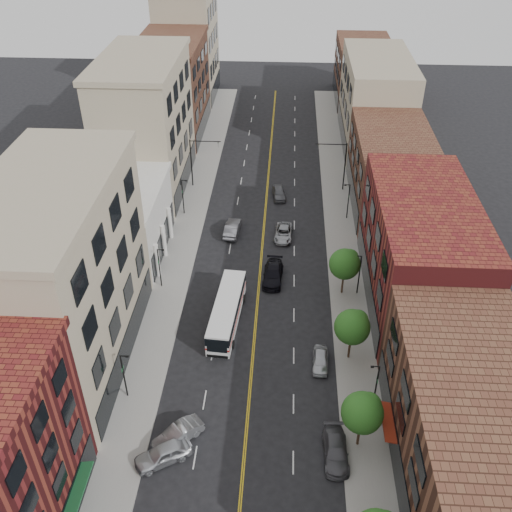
% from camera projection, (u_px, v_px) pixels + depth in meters
% --- Properties ---
extents(ground, '(220.00, 220.00, 0.00)m').
position_uv_depth(ground, '(242.00, 482.00, 44.58)').
color(ground, black).
rests_on(ground, ground).
extents(sidewalk_left, '(4.00, 110.00, 0.15)m').
position_uv_depth(sidewalk_left, '(186.00, 234.00, 73.51)').
color(sidewalk_left, gray).
rests_on(sidewalk_left, ground).
extents(sidewalk_right, '(4.00, 110.00, 0.15)m').
position_uv_depth(sidewalk_right, '(341.00, 239.00, 72.57)').
color(sidewalk_right, gray).
rests_on(sidewalk_right, ground).
extents(bldg_l_tanoffice, '(10.00, 22.00, 18.00)m').
position_uv_depth(bldg_l_tanoffice, '(62.00, 282.00, 50.75)').
color(bldg_l_tanoffice, tan).
rests_on(bldg_l_tanoffice, ground).
extents(bldg_l_white, '(10.00, 14.00, 8.00)m').
position_uv_depth(bldg_l_white, '(120.00, 223.00, 68.31)').
color(bldg_l_white, silver).
rests_on(bldg_l_white, ground).
extents(bldg_l_far_a, '(10.00, 20.00, 18.00)m').
position_uv_depth(bldg_l_far_a, '(146.00, 127.00, 79.26)').
color(bldg_l_far_a, tan).
rests_on(bldg_l_far_a, ground).
extents(bldg_l_far_b, '(10.00, 20.00, 15.00)m').
position_uv_depth(bldg_l_far_b, '(172.00, 89.00, 96.42)').
color(bldg_l_far_b, brown).
rests_on(bldg_l_far_b, ground).
extents(bldg_l_far_c, '(10.00, 16.00, 20.00)m').
position_uv_depth(bldg_l_far_c, '(188.00, 45.00, 109.63)').
color(bldg_l_far_c, tan).
rests_on(bldg_l_far_c, ground).
extents(bldg_r_near, '(10.00, 26.00, 10.00)m').
position_uv_depth(bldg_r_near, '(477.00, 454.00, 40.89)').
color(bldg_r_near, brown).
rests_on(bldg_r_near, ground).
extents(bldg_r_mid, '(10.00, 22.00, 12.00)m').
position_uv_depth(bldg_r_mid, '(420.00, 252.00, 59.86)').
color(bldg_r_mid, maroon).
rests_on(bldg_r_mid, ground).
extents(bldg_r_far_a, '(10.00, 20.00, 10.00)m').
position_uv_depth(bldg_r_far_a, '(391.00, 170.00, 77.54)').
color(bldg_r_far_a, brown).
rests_on(bldg_r_far_a, ground).
extents(bldg_r_far_b, '(10.00, 22.00, 14.00)m').
position_uv_depth(bldg_r_far_b, '(376.00, 101.00, 93.48)').
color(bldg_r_far_b, tan).
rests_on(bldg_r_far_b, ground).
extents(bldg_r_far_c, '(10.00, 18.00, 11.00)m').
position_uv_depth(bldg_r_far_c, '(363.00, 72.00, 110.64)').
color(bldg_r_far_c, brown).
rests_on(bldg_r_far_c, ground).
extents(tree_r_1, '(3.40, 3.40, 5.59)m').
position_uv_depth(tree_r_1, '(363.00, 411.00, 45.06)').
color(tree_r_1, black).
rests_on(tree_r_1, sidewalk_right).
extents(tree_r_2, '(3.40, 3.40, 5.59)m').
position_uv_depth(tree_r_2, '(353.00, 326.00, 53.21)').
color(tree_r_2, black).
rests_on(tree_r_2, sidewalk_right).
extents(tree_r_3, '(3.40, 3.40, 5.59)m').
position_uv_depth(tree_r_3, '(346.00, 263.00, 61.35)').
color(tree_r_3, black).
rests_on(tree_r_3, sidewalk_right).
extents(lamp_l_1, '(0.81, 0.55, 5.05)m').
position_uv_depth(lamp_l_1, '(124.00, 374.00, 49.89)').
color(lamp_l_1, black).
rests_on(lamp_l_1, sidewalk_left).
extents(lamp_l_2, '(0.81, 0.55, 5.05)m').
position_uv_depth(lamp_l_2, '(160.00, 266.00, 62.92)').
color(lamp_l_2, black).
rests_on(lamp_l_2, sidewalk_left).
extents(lamp_l_3, '(0.81, 0.55, 5.05)m').
position_uv_depth(lamp_l_3, '(183.00, 195.00, 75.95)').
color(lamp_l_3, black).
rests_on(lamp_l_3, sidewalk_left).
extents(lamp_r_1, '(0.81, 0.55, 5.05)m').
position_uv_depth(lamp_r_1, '(376.00, 385.00, 48.86)').
color(lamp_r_1, black).
rests_on(lamp_r_1, sidewalk_right).
extents(lamp_r_2, '(0.81, 0.55, 5.05)m').
position_uv_depth(lamp_r_2, '(359.00, 273.00, 61.89)').
color(lamp_r_2, black).
rests_on(lamp_r_2, sidewalk_right).
extents(lamp_r_3, '(0.81, 0.55, 5.05)m').
position_uv_depth(lamp_r_3, '(348.00, 200.00, 74.92)').
color(lamp_r_3, black).
rests_on(lamp_r_3, sidewalk_right).
extents(signal_mast_left, '(4.49, 0.18, 7.20)m').
position_uv_depth(signal_mast_left, '(196.00, 157.00, 81.46)').
color(signal_mast_left, black).
rests_on(signal_mast_left, sidewalk_left).
extents(signal_mast_right, '(4.49, 0.18, 7.20)m').
position_uv_depth(signal_mast_right, '(340.00, 161.00, 80.50)').
color(signal_mast_right, black).
rests_on(signal_mast_right, sidewalk_right).
extents(city_bus, '(3.23, 11.03, 2.80)m').
position_uv_depth(city_bus, '(227.00, 311.00, 58.80)').
color(city_bus, silver).
rests_on(city_bus, ground).
extents(car_angle_a, '(4.98, 4.00, 1.59)m').
position_uv_depth(car_angle_a, '(163.00, 454.00, 45.75)').
color(car_angle_a, '#B4B7BD').
rests_on(car_angle_a, ground).
extents(car_angle_b, '(4.31, 4.17, 1.47)m').
position_uv_depth(car_angle_b, '(178.00, 434.00, 47.36)').
color(car_angle_b, '#A1A5A9').
rests_on(car_angle_b, ground).
extents(car_parked_mid, '(2.15, 4.92, 1.41)m').
position_uv_depth(car_parked_mid, '(336.00, 451.00, 46.10)').
color(car_parked_mid, '#4A494E').
rests_on(car_parked_mid, ground).
extents(car_parked_far, '(1.69, 3.86, 1.29)m').
position_uv_depth(car_parked_far, '(320.00, 360.00, 54.39)').
color(car_parked_far, '#B3B7BC').
rests_on(car_parked_far, ground).
extents(car_lane_behind, '(2.01, 4.93, 1.59)m').
position_uv_depth(car_lane_behind, '(232.00, 228.00, 73.25)').
color(car_lane_behind, '#4A4A4F').
rests_on(car_lane_behind, ground).
extents(car_lane_a, '(2.46, 5.50, 1.57)m').
position_uv_depth(car_lane_a, '(273.00, 274.00, 65.29)').
color(car_lane_a, black).
rests_on(car_lane_a, ground).
extents(car_lane_b, '(2.48, 4.91, 1.33)m').
position_uv_depth(car_lane_b, '(284.00, 233.00, 72.58)').
color(car_lane_b, '#989A9F').
rests_on(car_lane_b, ground).
extents(car_lane_c, '(2.25, 4.39, 1.43)m').
position_uv_depth(car_lane_c, '(279.00, 193.00, 80.99)').
color(car_lane_c, '#56575C').
rests_on(car_lane_c, ground).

